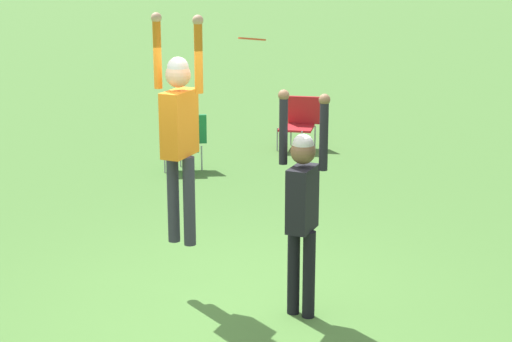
% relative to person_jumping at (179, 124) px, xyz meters
% --- Properties ---
extents(ground_plane, '(120.00, 120.00, 0.00)m').
position_rel_person_jumping_xyz_m(ground_plane, '(0.59, 0.01, -1.78)').
color(ground_plane, '#477533').
extents(person_jumping, '(0.59, 0.46, 2.28)m').
position_rel_person_jumping_xyz_m(person_jumping, '(0.00, 0.00, 0.00)').
color(person_jumping, '#2D2D38').
rests_on(person_jumping, ground_plane).
extents(person_defending, '(0.52, 0.39, 2.18)m').
position_rel_person_jumping_xyz_m(person_defending, '(1.27, 0.17, -0.61)').
color(person_defending, black).
rests_on(person_defending, ground_plane).
extents(frisbee, '(0.26, 0.25, 0.05)m').
position_rel_person_jumping_xyz_m(frisbee, '(0.78, 0.09, 0.86)').
color(frisbee, '#E04C23').
extents(camping_chair_1, '(0.72, 0.77, 0.89)m').
position_rel_person_jumping_xyz_m(camping_chair_1, '(-1.95, 6.04, -1.28)').
color(camping_chair_1, gray).
rests_on(camping_chair_1, ground_plane).
extents(camping_chair_2, '(0.67, 0.75, 0.87)m').
position_rel_person_jumping_xyz_m(camping_chair_2, '(-2.77, 3.89, -1.29)').
color(camping_chair_2, gray).
rests_on(camping_chair_2, ground_plane).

